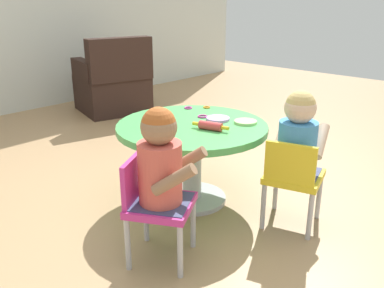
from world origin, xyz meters
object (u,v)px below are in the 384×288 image
Objects in this scene: seated_child_right at (298,137)px; craft_table at (192,142)px; child_chair_right at (293,177)px; craft_scissors at (160,120)px; armchair_dark at (113,85)px; rolling_pin at (211,126)px; child_chair_left at (154,203)px; seated_child_left at (161,161)px.

craft_table is at bearing 107.14° from seated_child_right.
craft_scissors is at bearing 105.30° from child_chair_right.
craft_table is 1.82× the size of seated_child_right.
armchair_dark is 6.31× the size of craft_scissors.
rolling_pin reaches higher than craft_table.
armchair_dark is 2.23m from craft_scissors.
rolling_pin is 1.63× the size of craft_scissors.
child_chair_left is at bearing 155.00° from child_chair_right.
seated_child_right is (0.04, 0.01, 0.23)m from child_chair_right.
armchair_dark is at bearing 73.07° from child_chair_right.
armchair_dark reaches higher than seated_child_right.
rolling_pin is (0.57, 0.13, 0.24)m from child_chair_left.
craft_table is at bearing 103.59° from child_chair_right.
seated_child_left reaches higher than child_chair_right.
child_chair_right is 2.90m from armchair_dark.
seated_child_left is 2.24× the size of rolling_pin.
child_chair_right is at bearing -106.93° from armchair_dark.
craft_table is 0.66m from seated_child_right.
seated_child_right is at bearing -72.86° from craft_table.
armchair_dark reaches higher than child_chair_left.
armchair_dark is at bearing 57.13° from child_chair_left.
seated_child_left is at bearing -122.17° from armchair_dark.
seated_child_left reaches higher than child_chair_left.
child_chair_left is 0.86m from seated_child_right.
armchair_dark reaches higher than craft_scissors.
seated_child_right is at bearing 16.68° from child_chair_right.
child_chair_right is 0.89m from craft_scissors.
seated_child_right reaches higher than craft_table.
craft_table is 1.82× the size of seated_child_left.
craft_table is 0.66m from seated_child_left.
craft_table is 1.73× the size of child_chair_right.
armchair_dark reaches higher than rolling_pin.
child_chair_left is at bearing -153.58° from craft_table.
child_chair_left is at bearing -122.87° from armchair_dark.
craft_table is 6.65× the size of craft_scissors.
child_chair_right is 0.23m from seated_child_right.
craft_scissors is at bearing 100.10° from rolling_pin.
rolling_pin is (-1.01, -2.31, 0.23)m from armchair_dark.
child_chair_left is at bearing 119.51° from seated_child_left.
armchair_dark is 3.87× the size of rolling_pin.
child_chair_left is 0.23m from seated_child_left.
rolling_pin reaches higher than child_chair_left.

